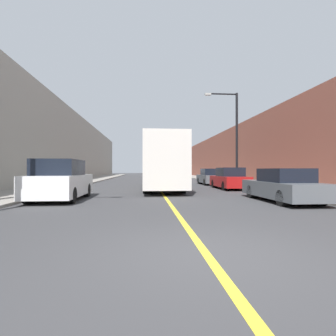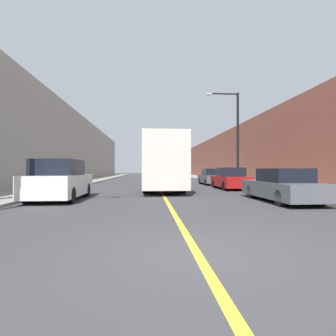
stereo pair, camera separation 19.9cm
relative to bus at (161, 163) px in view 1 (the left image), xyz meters
The scene contains 12 objects.
ground_plane 14.65m from the bus, 90.42° to the right, with size 200.00×200.00×0.00m, color #38383A.
sidewalk_left 17.54m from the bus, 117.57° to the left, with size 3.54×72.00×0.12m, color gray.
sidewalk_right 17.45m from the bus, 63.05° to the left, with size 3.54×72.00×0.12m, color gray.
building_row_left 19.64m from the bus, 127.45° to the left, with size 4.00×72.00×8.68m, color gray.
building_row_right 19.41m from the bus, 53.05° to the left, with size 4.00×72.00×6.68m, color brown.
road_center_line 15.58m from the bus, 90.39° to the left, with size 0.16×72.00×0.01m, color gold.
bus is the anchor object (origin of this frame).
parked_suv_left 8.18m from the bus, 128.23° to the right, with size 2.01×4.47×1.86m.
car_right_near 9.31m from the bus, 57.93° to the right, with size 1.82×4.73×1.45m.
car_right_mid 5.08m from the bus, ahead, with size 1.76×4.38×1.54m.
car_right_far 7.17m from the bus, 45.65° to the left, with size 1.81×4.26×1.48m.
street_lamp_right 6.99m from the bus, 18.85° to the left, with size 2.77×0.24×7.58m.
Camera 1 is at (-1.01, -4.30, 1.41)m, focal length 28.00 mm.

